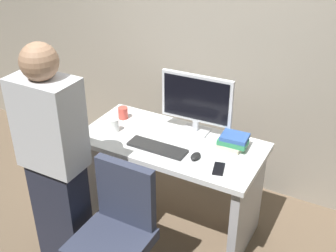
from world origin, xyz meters
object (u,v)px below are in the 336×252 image
cup_near_keyboard (115,125)px  office_chair (116,242)px  keyboard (157,148)px  cell_phone (219,169)px  monitor (196,101)px  desk (171,168)px  book_stack (233,141)px  person_at_desk (55,165)px  mouse (196,156)px  cup_by_monitor (123,113)px

cup_near_keyboard → office_chair: bearing=-56.4°
keyboard → cell_phone: size_ratio=2.99×
monitor → cell_phone: (0.34, -0.37, -0.25)m
desk → book_stack: (0.42, 0.13, 0.29)m
person_at_desk → monitor: bearing=59.9°
person_at_desk → monitor: 1.09m
person_at_desk → cell_phone: bearing=32.5°
cell_phone → monitor: bearing=117.8°
keyboard → cell_phone: (0.48, -0.03, -0.01)m
mouse → cell_phone: (0.19, -0.04, -0.01)m
mouse → cup_near_keyboard: bearing=176.2°
desk → cup_by_monitor: 0.59m
desk → book_stack: book_stack is taller
cup_near_keyboard → cell_phone: bearing=-5.9°
person_at_desk → mouse: (0.69, 0.60, -0.07)m
monitor → cell_phone: size_ratio=3.76×
office_chair → person_at_desk: (-0.45, 0.03, 0.41)m
office_chair → cell_phone: 0.80m
office_chair → person_at_desk: size_ratio=0.57×
keyboard → mouse: (0.29, 0.02, 0.01)m
office_chair → cup_near_keyboard: bearing=123.6°
keyboard → person_at_desk: bearing=-124.3°
mouse → book_stack: size_ratio=0.49×
cup_by_monitor → cell_phone: size_ratio=0.66×
cup_by_monitor → cell_phone: (0.93, -0.29, -0.04)m
person_at_desk → cup_by_monitor: person_at_desk is taller
desk → cup_near_keyboard: cup_near_keyboard is taller
cup_near_keyboard → cup_by_monitor: cup_near_keyboard is taller
person_at_desk → mouse: bearing=41.1°
person_at_desk → keyboard: bearing=55.4°
person_at_desk → cell_phone: person_at_desk is taller
cell_phone → person_at_desk: bearing=-162.4°
cup_by_monitor → mouse: bearing=-18.2°
mouse → cup_by_monitor: bearing=161.8°
desk → person_at_desk: size_ratio=0.81×
desk → mouse: (0.25, -0.12, 0.26)m
person_at_desk → cup_by_monitor: (-0.06, 0.85, -0.04)m
cell_phone → cup_near_keyboard: bearing=159.3°
office_chair → book_stack: 1.04m
desk → mouse: 0.38m
cup_near_keyboard → cup_by_monitor: bearing=106.0°
mouse → cell_phone: 0.19m
monitor → keyboard: bearing=-111.3°
office_chair → cup_near_keyboard: 0.90m
person_at_desk → monitor: (0.54, 0.93, 0.17)m
cup_by_monitor → book_stack: 0.92m
desk → cup_near_keyboard: (-0.44, -0.07, 0.29)m
cup_near_keyboard → cell_phone: (0.88, -0.09, -0.05)m
desk → keyboard: size_ratio=3.10×
desk → mouse: size_ratio=13.33×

